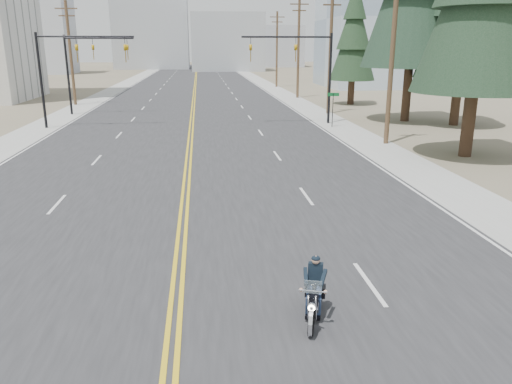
{
  "coord_description": "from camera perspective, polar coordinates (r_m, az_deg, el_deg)",
  "views": [
    {
      "loc": [
        0.74,
        -7.47,
        6.0
      ],
      "look_at": [
        2.4,
        7.48,
        1.6
      ],
      "focal_mm": 35.0,
      "sensor_mm": 36.0,
      "label": 1
    }
  ],
  "objects": [
    {
      "name": "utility_pole_left",
      "position": [
        57.03,
        -20.46,
        14.8
      ],
      "size": [
        2.2,
        0.3,
        10.5
      ],
      "color": "brown",
      "rests_on": "ground"
    },
    {
      "name": "haze_bldg_d",
      "position": [
        148.18,
        -11.88,
        18.68
      ],
      "size": [
        20.0,
        15.0,
        26.0
      ],
      "primitive_type": "cube",
      "color": "#ADB2B7",
      "rests_on": "ground"
    },
    {
      "name": "street_sign",
      "position": [
        39.02,
        8.79,
        9.94
      ],
      "size": [
        0.9,
        0.06,
        2.62
      ],
      "color": "black",
      "rests_on": "ground"
    },
    {
      "name": "traffic_mast_left",
      "position": [
        40.66,
        -20.77,
        13.79
      ],
      "size": [
        7.1,
        0.26,
        7.0
      ],
      "color": "black",
      "rests_on": "ground"
    },
    {
      "name": "sidewalk_right",
      "position": [
        78.44,
        1.61,
        11.91
      ],
      "size": [
        3.0,
        200.0,
        0.01
      ],
      "primitive_type": "cube",
      "color": "#A5A5A0",
      "rests_on": "ground"
    },
    {
      "name": "haze_bldg_e",
      "position": [
        159.33,
        2.54,
        16.29
      ],
      "size": [
        14.0,
        14.0,
        12.0
      ],
      "primitive_type": "cube",
      "color": "#B7BCC6",
      "rests_on": "ground"
    },
    {
      "name": "road",
      "position": [
        77.7,
        -7.0,
        11.76
      ],
      "size": [
        20.0,
        200.0,
        0.01
      ],
      "primitive_type": "cube",
      "color": "#303033",
      "rests_on": "ground"
    },
    {
      "name": "conifer_far",
      "position": [
        55.3,
        11.15,
        17.39
      ],
      "size": [
        4.77,
        4.77,
        12.78
      ],
      "rotation": [
        0.0,
        0.0,
        -0.29
      ],
      "color": "#382619",
      "rests_on": "ground"
    },
    {
      "name": "glass_building",
      "position": [
        83.63,
        16.5,
        18.41
      ],
      "size": [
        24.0,
        16.0,
        20.0
      ],
      "primitive_type": "cube",
      "color": "#9EB5CC",
      "rests_on": "ground"
    },
    {
      "name": "utility_pole_d",
      "position": [
        61.6,
        4.88,
        16.23
      ],
      "size": [
        2.2,
        0.3,
        11.5
      ],
      "color": "brown",
      "rests_on": "ground"
    },
    {
      "name": "haze_bldg_c",
      "position": [
        123.89,
        12.74,
        17.31
      ],
      "size": [
        16.0,
        12.0,
        18.0
      ],
      "primitive_type": "cube",
      "color": "#B7BCC6",
      "rests_on": "ground"
    },
    {
      "name": "utility_pole_b",
      "position": [
        32.66,
        15.37,
        15.72
      ],
      "size": [
        2.2,
        0.3,
        11.5
      ],
      "color": "brown",
      "rests_on": "ground"
    },
    {
      "name": "utility_pole_e",
      "position": [
        78.36,
        2.4,
        16.09
      ],
      "size": [
        2.2,
        0.3,
        11.0
      ],
      "color": "brown",
      "rests_on": "ground"
    },
    {
      "name": "motorcyclist",
      "position": [
        11.52,
        6.66,
        -11.07
      ],
      "size": [
        1.3,
        2.01,
        1.45
      ],
      "primitive_type": null,
      "rotation": [
        0.0,
        0.0,
        2.85
      ],
      "color": "black",
      "rests_on": "ground"
    },
    {
      "name": "utility_pole_c",
      "position": [
        46.97,
        8.5,
        15.8
      ],
      "size": [
        2.2,
        0.3,
        11.0
      ],
      "color": "brown",
      "rests_on": "ground"
    },
    {
      "name": "sidewalk_left",
      "position": [
        78.66,
        -15.57,
        11.35
      ],
      "size": [
        3.0,
        200.0,
        0.01
      ],
      "primitive_type": "cube",
      "color": "#A5A5A0",
      "rests_on": "ground"
    },
    {
      "name": "traffic_mast_far",
      "position": [
        48.53,
        -18.87,
        14.13
      ],
      "size": [
        6.1,
        0.26,
        7.0
      ],
      "color": "black",
      "rests_on": "ground"
    },
    {
      "name": "traffic_mast_right",
      "position": [
        40.33,
        5.65,
        14.72
      ],
      "size": [
        7.1,
        0.26,
        7.0
      ],
      "color": "black",
      "rests_on": "ground"
    },
    {
      "name": "haze_bldg_b",
      "position": [
        132.67,
        -3.33,
        16.71
      ],
      "size": [
        18.0,
        14.0,
        14.0
      ],
      "primitive_type": "cube",
      "color": "#ADB2B7",
      "rests_on": "ground"
    },
    {
      "name": "haze_bldg_a",
      "position": [
        127.67,
        -23.7,
        17.25
      ],
      "size": [
        14.0,
        12.0,
        22.0
      ],
      "primitive_type": "cube",
      "color": "#B7BCC6",
      "rests_on": "ground"
    }
  ]
}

